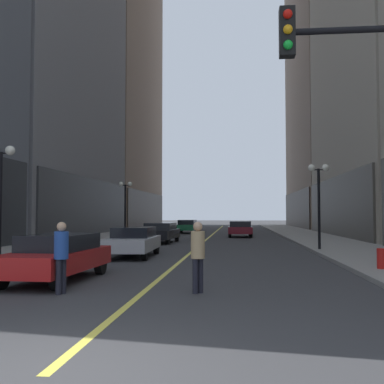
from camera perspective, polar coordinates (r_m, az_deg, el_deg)
ground_plane at (r=40.43m, az=2.33°, el=-5.43°), size 200.00×200.00×0.00m
sidewalk_left at (r=41.71m, az=-9.11°, el=-5.21°), size 4.50×78.00×0.15m
sidewalk_right at (r=40.80m, az=14.02°, el=-5.22°), size 4.50×78.00×0.15m
lane_centre_stripe at (r=40.43m, az=2.33°, el=-5.43°), size 0.16×70.00×0.01m
car_red at (r=13.90m, az=-16.27°, el=-7.52°), size 1.95×4.61×1.32m
car_silver at (r=20.94m, az=-7.21°, el=-5.96°), size 1.95×4.67×1.32m
car_black at (r=30.90m, az=-3.94°, el=-4.92°), size 2.13×4.83×1.32m
car_maroon at (r=38.73m, az=5.95°, el=-4.47°), size 1.95×4.03×1.32m
car_green at (r=46.35m, az=-0.61°, el=-4.20°), size 1.99×4.10×1.32m
pedestrian_in_blue_hoodie at (r=11.57m, az=-15.81°, el=-7.11°), size 0.44×0.44×1.72m
pedestrian_in_tan_trench at (r=11.26m, az=0.73°, el=-7.33°), size 0.48×0.48×1.72m
street_lamp_left_near at (r=18.46m, az=-22.52°, el=1.67°), size 1.06×0.36×4.43m
street_lamp_left_far at (r=36.48m, az=-8.22°, el=-0.58°), size 1.06×0.36×4.43m
street_lamp_right_mid at (r=24.22m, az=15.34°, el=0.56°), size 1.06×0.36×4.43m
fire_hydrant_right at (r=16.22m, az=22.30°, el=-7.86°), size 0.28×0.28×0.80m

